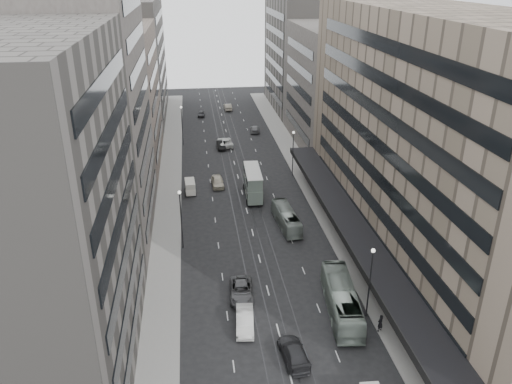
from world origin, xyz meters
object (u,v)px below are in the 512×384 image
sedan_1 (245,320)px  sedan_2 (241,291)px  panel_van (190,186)px  bus_far (286,218)px  bus_near (342,300)px  pedestrian (380,323)px  double_decker (253,183)px

sedan_1 → sedan_2: size_ratio=0.91×
panel_van → bus_far: bearing=-47.6°
bus_near → bus_far: 20.33m
bus_far → pedestrian: 24.38m
panel_van → pedestrian: (18.70, -37.31, -0.12)m
double_decker → sedan_1: double_decker is taller
bus_far → panel_van: 19.11m
sedan_2 → pedestrian: bearing=-26.2°
bus_near → sedan_1: size_ratio=2.33×
bus_near → double_decker: (-5.61, 30.97, 0.87)m
double_decker → pedestrian: 35.68m
sedan_1 → bus_far: bearing=73.8°
bus_far → double_decker: 11.37m
pedestrian → bus_near: bearing=-77.9°
double_decker → pedestrian: size_ratio=4.47×
panel_van → sedan_1: bearing=-84.3°
bus_near → pedestrian: size_ratio=6.14×
bus_near → pedestrian: bus_near is taller
bus_near → pedestrian: (3.01, -3.62, -0.53)m
bus_near → bus_far: bearing=-77.6°
double_decker → sedan_2: 27.20m
panel_van → sedan_2: 29.94m
double_decker → pedestrian: (8.62, -34.59, -1.40)m
bus_far → double_decker: size_ratio=1.11×
bus_near → panel_van: (-15.69, 33.69, -0.42)m
double_decker → pedestrian: double_decker is taller
panel_van → sedan_1: panel_van is taller
bus_far → double_decker: (-3.47, 10.76, 1.19)m
pedestrian → sedan_1: bearing=-38.3°
bus_near → sedan_2: 11.20m
bus_far → sedan_2: (-8.18, -15.97, -0.55)m
bus_near → sedan_1: (-10.52, -1.08, -0.81)m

